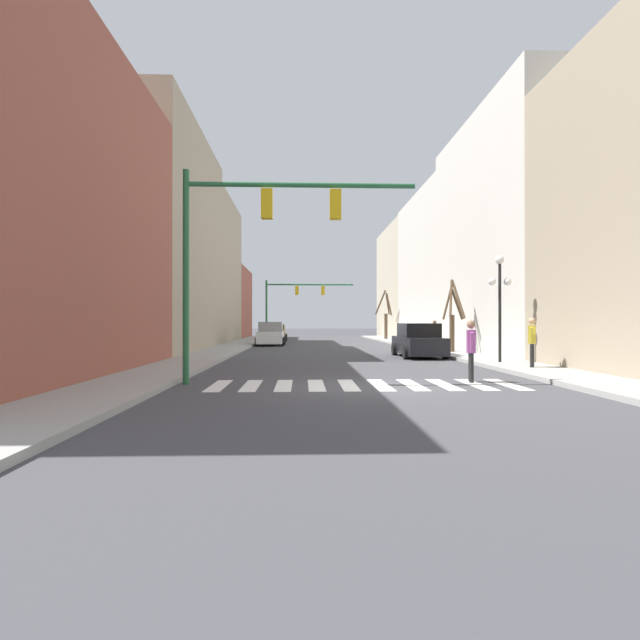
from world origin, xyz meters
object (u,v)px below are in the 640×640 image
Objects in this scene: traffic_signal_near at (254,229)px; street_lamp_right_corner at (500,286)px; traffic_signal_far at (294,296)px; pedestrian_on_right_sidewalk at (532,338)px; pedestrian_waiting_at_curb at (434,334)px; car_parked_right_far at (271,334)px; street_tree_right_mid at (386,317)px; pedestrian_on_left_sidewalk at (471,346)px; car_driving_toward_lane at (276,333)px; street_tree_right_far at (453,317)px; pedestrian_crossing_street at (435,332)px; car_parked_right_near at (418,341)px.

street_lamp_right_corner is (9.37, 5.63, -1.21)m from traffic_signal_near.
traffic_signal_far is 4.61× the size of pedestrian_on_right_sidewalk.
street_lamp_right_corner is (8.74, -26.48, -0.97)m from traffic_signal_far.
pedestrian_waiting_at_curb is (-0.47, 11.40, -0.11)m from pedestrian_on_right_sidewalk.
car_parked_right_far is 22.83m from pedestrian_on_right_sidewalk.
street_tree_right_mid is at bearing -128.81° from pedestrian_waiting_at_curb.
traffic_signal_far is at bearing -155.65° from pedestrian_on_left_sidewalk.
car_driving_toward_lane is 0.90× the size of street_tree_right_mid.
street_tree_right_mid is (10.52, 1.99, 1.57)m from car_driving_toward_lane.
street_lamp_right_corner reaches higher than car_parked_right_far.
car_parked_right_far is at bearing -123.24° from pedestrian_on_right_sidewalk.
car_driving_toward_lane is at bearing -169.28° from street_tree_right_mid.
traffic_signal_near is 3.65× the size of pedestrian_on_left_sidewalk.
street_tree_right_far is (0.20, 6.88, -1.18)m from street_lamp_right_corner.
street_tree_right_far is at bearing -151.24° from car_driving_toward_lane.
street_lamp_right_corner is 9.13m from pedestrian_crossing_street.
pedestrian_crossing_street reaches higher than car_parked_right_far.
street_tree_right_mid is at bearing 89.74° from street_lamp_right_corner.
traffic_signal_near is 1.40× the size of street_tree_right_mid.
traffic_signal_far is 32.52m from pedestrian_on_left_sidewalk.
traffic_signal_far is 30.27m from pedestrian_on_right_sidewalk.
pedestrian_on_left_sidewalk is at bearing 175.10° from car_parked_right_near.
pedestrian_waiting_at_curb is 0.40× the size of street_tree_right_far.
street_lamp_right_corner is at bearing -71.73° from traffic_signal_far.
car_parked_right_near is at bearing -147.71° from car_parked_right_far.
car_parked_right_far is 2.58× the size of pedestrian_crossing_street.
traffic_signal_far is 19.58m from pedestrian_waiting_at_curb.
street_tree_right_far reaches higher than car_parked_right_near.
traffic_signal_near reaches higher than car_parked_right_far.
street_lamp_right_corner is 1.10× the size of street_tree_right_far.
street_tree_right_mid is (9.50, 33.80, -2.12)m from traffic_signal_near.
traffic_signal_far is 9.22m from street_tree_right_mid.
traffic_signal_near reaches higher than pedestrian_on_left_sidewalk.
car_driving_toward_lane is at bearing 111.66° from street_lamp_right_corner.
traffic_signal_far is 1.74× the size of car_parked_right_near.
car_parked_right_far is (-0.98, 23.58, -3.59)m from traffic_signal_near.
car_parked_right_far is (-1.60, -8.53, -3.35)m from traffic_signal_far.
traffic_signal_near reaches higher than street_lamp_right_corner.
traffic_signal_near is 11.00m from street_lamp_right_corner.
traffic_signal_far reaches higher than car_driving_toward_lane.
pedestrian_on_right_sidewalk is 11.18m from pedestrian_crossing_street.
car_parked_right_near is at bearing -158.74° from car_driving_toward_lane.
traffic_signal_far reaches higher than street_tree_right_mid.
pedestrian_crossing_street is 0.43× the size of street_tree_right_far.
car_driving_toward_lane is 8.22m from car_parked_right_far.
traffic_signal_near is 32.03m from car_driving_toward_lane.
pedestrian_crossing_street is at bearing -148.23° from pedestrian_on_right_sidewalk.
pedestrian_on_left_sidewalk is (-0.89, -10.36, 0.28)m from car_parked_right_near.
street_lamp_right_corner is at bearing 164.81° from pedestrian_on_left_sidewalk.
street_lamp_right_corner is 6.54m from pedestrian_on_left_sidewalk.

